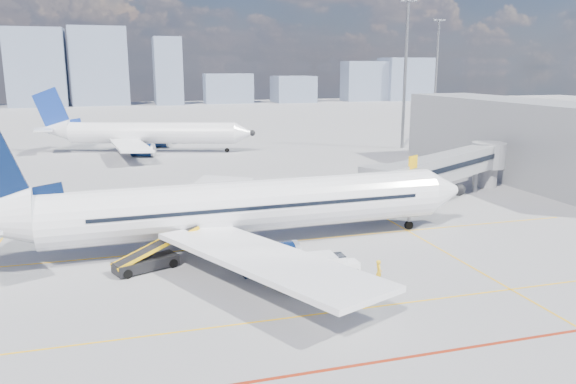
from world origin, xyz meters
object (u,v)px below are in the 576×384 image
object	(u,v)px
second_aircraft	(143,133)
baggage_tug	(341,265)
belt_loader	(148,260)
main_aircraft	(230,209)
cargo_dolly	(307,270)
ramp_worker	(379,273)

from	to	relation	value
second_aircraft	baggage_tug	xyz separation A→B (m)	(10.77, -63.29, -2.50)
second_aircraft	belt_loader	size ratio (longest dim) A/B	5.62
main_aircraft	second_aircraft	size ratio (longest dim) A/B	1.18
main_aircraft	second_aircraft	world-z (taller)	main_aircraft
cargo_dolly	ramp_worker	size ratio (longest dim) A/B	2.24
main_aircraft	baggage_tug	xyz separation A→B (m)	(6.25, -8.20, -2.49)
main_aircraft	cargo_dolly	distance (m)	10.43
second_aircraft	cargo_dolly	size ratio (longest dim) A/B	9.14
second_aircraft	baggage_tug	world-z (taller)	second_aircraft
main_aircraft	ramp_worker	distance (m)	13.51
baggage_tug	ramp_worker	world-z (taller)	ramp_worker
second_aircraft	cargo_dolly	xyz separation A→B (m)	(7.80, -64.78, -2.04)
main_aircraft	second_aircraft	xyz separation A→B (m)	(-4.51, 55.09, 0.01)
belt_loader	ramp_worker	distance (m)	16.26
baggage_tug	main_aircraft	bearing A→B (deg)	127.52
cargo_dolly	belt_loader	size ratio (longest dim) A/B	0.62
main_aircraft	baggage_tug	distance (m)	10.61
main_aircraft	baggage_tug	bearing A→B (deg)	-54.71
second_aircraft	belt_loader	distance (m)	58.49
baggage_tug	belt_loader	size ratio (longest dim) A/B	0.34
main_aircraft	ramp_worker	xyz separation A→B (m)	(7.92, -10.70, -2.33)
main_aircraft	belt_loader	size ratio (longest dim) A/B	6.63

